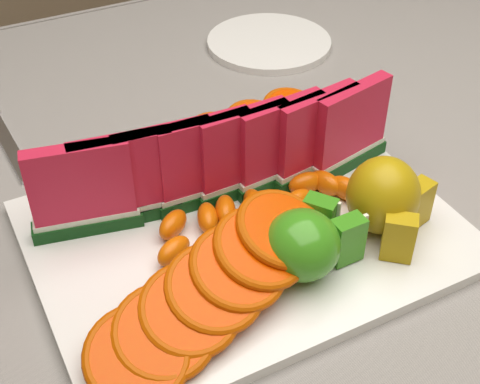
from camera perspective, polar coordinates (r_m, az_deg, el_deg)
The scene contains 11 objects.
table at distance 0.79m, azimuth 1.30°, elevation -5.10°, with size 1.40×0.90×0.75m.
tablecloth at distance 0.75m, azimuth 1.37°, elevation -1.69°, with size 1.53×1.03×0.20m.
platter at distance 0.65m, azimuth 0.45°, elevation -3.55°, with size 0.40×0.30×0.01m.
apple_cluster at distance 0.59m, azimuth 5.79°, elevation -4.28°, with size 0.11×0.09×0.06m.
pear_cluster at distance 0.64m, azimuth 12.36°, elevation -0.53°, with size 0.10×0.10×0.08m.
side_plate at distance 0.99m, azimuth 2.49°, elevation 12.63°, with size 0.18×0.18×0.01m.
fork at distance 0.83m, azimuth -19.36°, elevation 4.33°, with size 0.02×0.20×0.00m.
watermelon_row at distance 0.66m, azimuth -1.34°, elevation 2.79°, with size 0.39×0.07×0.10m.
orange_fan_front at distance 0.56m, azimuth -2.18°, elevation -8.18°, with size 0.26×0.16×0.07m.
orange_fan_back at distance 0.73m, azimuth -3.51°, elevation 4.09°, with size 0.33×0.10×0.04m.
tangerine_segments at distance 0.66m, azimuth 1.55°, elevation -1.34°, with size 0.23×0.07×0.02m.
Camera 1 is at (-0.28, -0.49, 1.21)m, focal length 50.00 mm.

